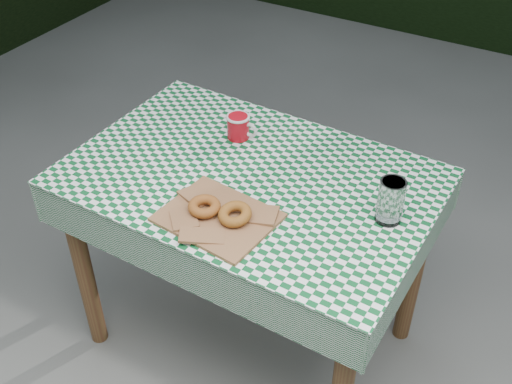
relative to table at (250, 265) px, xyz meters
The scene contains 8 objects.
ground 0.43m from the table, 19.72° to the left, with size 60.00×60.00×0.00m, color #53534E.
table is the anchor object (origin of this frame).
tablecloth 0.38m from the table, ahead, with size 1.11×0.74×0.01m, color #0B4A21.
paper_bag 0.45m from the table, 83.25° to the right, with size 0.30×0.24×0.02m, color #956441.
bagel_front 0.47m from the table, 94.08° to the right, with size 0.09×0.09×0.03m, color #92571E.
bagel_back 0.47m from the table, 70.06° to the right, with size 0.09×0.09×0.03m, color #985A1F.
coffee_mug 0.47m from the table, 130.03° to the left, with size 0.14×0.14×0.08m, color #A80A15, non-canonical shape.
drinking_glass 0.62m from the table, ahead, with size 0.07×0.07×0.13m, color silver.
Camera 1 is at (0.58, -1.37, 1.89)m, focal length 43.63 mm.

